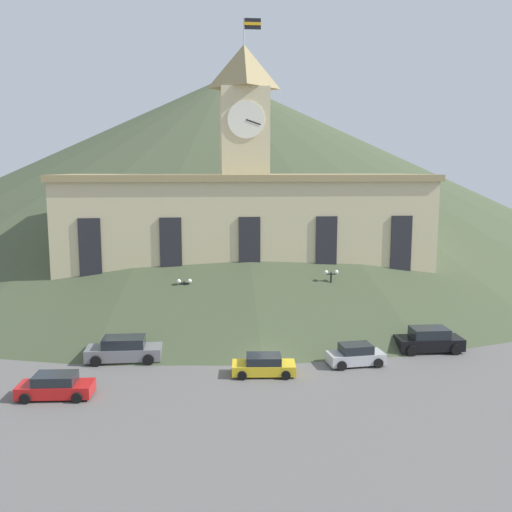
% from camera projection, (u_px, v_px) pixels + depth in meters
% --- Properties ---
extents(ground_plane, '(160.00, 160.00, 0.00)m').
position_uv_depth(ground_plane, '(265.00, 369.00, 39.15)').
color(ground_plane, '#605E5B').
extents(civic_building, '(35.12, 12.35, 27.58)m').
position_uv_depth(civic_building, '(245.00, 235.00, 56.16)').
color(civic_building, beige).
rests_on(civic_building, ground).
extents(banner_fence, '(33.10, 0.12, 2.06)m').
position_uv_depth(banner_fence, '(254.00, 321.00, 47.38)').
color(banner_fence, gold).
rests_on(banner_fence, ground).
extents(hillside_backdrop, '(126.03, 126.03, 29.02)m').
position_uv_depth(hillside_backdrop, '(225.00, 164.00, 99.57)').
color(hillside_backdrop, '#424C33').
rests_on(hillside_backdrop, ground).
extents(street_lamp_right, '(1.26, 0.36, 4.48)m').
position_uv_depth(street_lamp_right, '(184.00, 293.00, 47.82)').
color(street_lamp_right, black).
rests_on(street_lamp_right, ground).
extents(street_lamp_center, '(1.26, 0.36, 5.04)m').
position_uv_depth(street_lamp_center, '(331.00, 286.00, 48.94)').
color(street_lamp_center, black).
rests_on(street_lamp_center, ground).
extents(car_silver_hatch, '(4.05, 2.33, 1.50)m').
position_uv_depth(car_silver_hatch, '(356.00, 355.00, 39.84)').
color(car_silver_hatch, '#B7B7BC').
rests_on(car_silver_hatch, ground).
extents(car_yellow_coupe, '(4.33, 2.39, 1.35)m').
position_uv_depth(car_yellow_coupe, '(264.00, 366.00, 37.93)').
color(car_yellow_coupe, yellow).
rests_on(car_yellow_coupe, ground).
extents(car_black_suv, '(4.93, 2.42, 1.80)m').
position_uv_depth(car_black_suv, '(429.00, 340.00, 42.85)').
color(car_black_suv, black).
rests_on(car_black_suv, ground).
extents(car_red_sedan, '(4.49, 2.31, 1.45)m').
position_uv_depth(car_red_sedan, '(56.00, 386.00, 34.19)').
color(car_red_sedan, red).
rests_on(car_red_sedan, ground).
extents(car_gray_pickup, '(5.32, 2.40, 1.75)m').
position_uv_depth(car_gray_pickup, '(124.00, 350.00, 40.65)').
color(car_gray_pickup, slate).
rests_on(car_gray_pickup, ground).
extents(pedestrian, '(0.43, 0.40, 1.74)m').
position_uv_depth(pedestrian, '(295.00, 328.00, 45.60)').
color(pedestrian, '#4C4C4C').
rests_on(pedestrian, ground).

